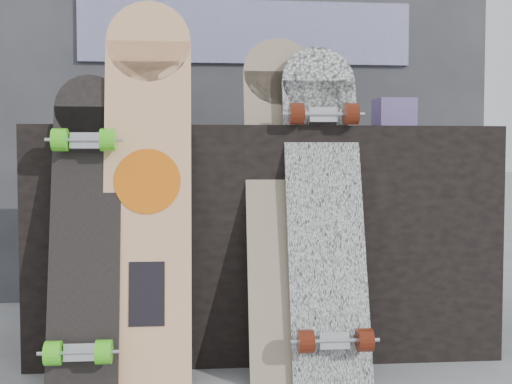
{
  "coord_description": "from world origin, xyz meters",
  "views": [
    {
      "loc": [
        -0.22,
        -1.88,
        0.69
      ],
      "look_at": [
        -0.04,
        0.2,
        0.58
      ],
      "focal_mm": 45.0,
      "sensor_mm": 36.0,
      "label": 1
    }
  ],
  "objects": [
    {
      "name": "merch_box_purple",
      "position": [
        -0.61,
        0.5,
        0.85
      ],
      "size": [
        0.18,
        0.12,
        0.1
      ],
      "primitive_type": "cube",
      "color": "#4C3873",
      "rests_on": "vendor_table"
    },
    {
      "name": "vendor_table",
      "position": [
        0.0,
        0.5,
        0.4
      ],
      "size": [
        1.6,
        0.6,
        0.8
      ],
      "primitive_type": "cube",
      "color": "black",
      "rests_on": "ground"
    },
    {
      "name": "merch_box_small",
      "position": [
        0.52,
        0.55,
        0.86
      ],
      "size": [
        0.14,
        0.14,
        0.12
      ],
      "primitive_type": "cube",
      "color": "#4C3873",
      "rests_on": "vendor_table"
    },
    {
      "name": "longboard_cascadia",
      "position": [
        0.17,
        0.14,
        0.55
      ],
      "size": [
        0.25,
        0.37,
        1.07
      ],
      "rotation": [
        -0.28,
        0.0,
        0.0
      ],
      "color": "white",
      "rests_on": "ground"
    },
    {
      "name": "longboard_geisha",
      "position": [
        -0.39,
        0.15,
        0.64
      ],
      "size": [
        0.27,
        0.23,
        1.2
      ],
      "rotation": [
        -0.18,
        0.0,
        0.0
      ],
      "color": "#CFAC8B",
      "rests_on": "ground"
    },
    {
      "name": "booth",
      "position": [
        0.0,
        1.35,
        1.1
      ],
      "size": [
        2.4,
        0.22,
        2.2
      ],
      "color": "#323337",
      "rests_on": "ground"
    },
    {
      "name": "longboard_celtic",
      "position": [
        0.05,
        0.2,
        0.59
      ],
      "size": [
        0.25,
        0.36,
        1.11
      ],
      "rotation": [
        -0.3,
        0.0,
        0.0
      ],
      "color": "beige",
      "rests_on": "ground"
    },
    {
      "name": "merch_box_flat",
      "position": [
        0.22,
        0.6,
        0.83
      ],
      "size": [
        0.22,
        0.1,
        0.06
      ],
      "primitive_type": "cube",
      "color": "#D1B78C",
      "rests_on": "vendor_table"
    },
    {
      "name": "skateboard_dark",
      "position": [
        -0.58,
        0.11,
        0.49
      ],
      "size": [
        0.21,
        0.29,
        0.96
      ],
      "rotation": [
        -0.22,
        0.0,
        0.0
      ],
      "color": "black",
      "rests_on": "ground"
    }
  ]
}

